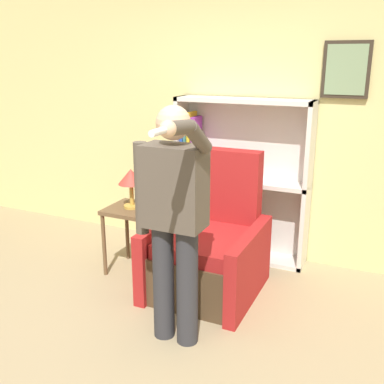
{
  "coord_description": "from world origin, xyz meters",
  "views": [
    {
      "loc": [
        1.42,
        -2.18,
        1.94
      ],
      "look_at": [
        0.12,
        0.67,
        1.0
      ],
      "focal_mm": 42.0,
      "sensor_mm": 36.0,
      "label": 1
    }
  ],
  "objects_px": {
    "armchair": "(209,250)",
    "table_lamp": "(131,179)",
    "side_table": "(133,219)",
    "bookcase": "(230,181)",
    "person_standing": "(173,214)"
  },
  "relations": [
    {
      "from": "bookcase",
      "to": "table_lamp",
      "type": "relative_size",
      "value": 4.36
    },
    {
      "from": "bookcase",
      "to": "person_standing",
      "type": "relative_size",
      "value": 0.95
    },
    {
      "from": "person_standing",
      "to": "side_table",
      "type": "height_order",
      "value": "person_standing"
    },
    {
      "from": "bookcase",
      "to": "table_lamp",
      "type": "xyz_separation_m",
      "value": [
        -0.67,
        -0.75,
        0.13
      ]
    },
    {
      "from": "armchair",
      "to": "table_lamp",
      "type": "relative_size",
      "value": 3.25
    },
    {
      "from": "bookcase",
      "to": "side_table",
      "type": "bearing_deg",
      "value": -131.73
    },
    {
      "from": "armchair",
      "to": "table_lamp",
      "type": "bearing_deg",
      "value": 178.77
    },
    {
      "from": "armchair",
      "to": "side_table",
      "type": "distance_m",
      "value": 0.79
    },
    {
      "from": "person_standing",
      "to": "armchair",
      "type": "bearing_deg",
      "value": 94.83
    },
    {
      "from": "side_table",
      "to": "table_lamp",
      "type": "bearing_deg",
      "value": -63.43
    },
    {
      "from": "side_table",
      "to": "person_standing",
      "type": "bearing_deg",
      "value": -44.16
    },
    {
      "from": "person_standing",
      "to": "table_lamp",
      "type": "relative_size",
      "value": 4.59
    },
    {
      "from": "side_table",
      "to": "armchair",
      "type": "bearing_deg",
      "value": -1.23
    },
    {
      "from": "bookcase",
      "to": "person_standing",
      "type": "xyz_separation_m",
      "value": [
        0.17,
        -1.57,
        0.18
      ]
    },
    {
      "from": "bookcase",
      "to": "person_standing",
      "type": "bearing_deg",
      "value": -83.92
    }
  ]
}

